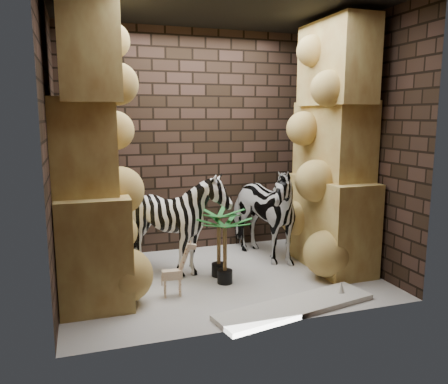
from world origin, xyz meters
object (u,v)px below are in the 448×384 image
object	(u,v)px
palm_back	(225,251)
surfboard	(296,307)
giraffe_toy	(172,269)
palm_front	(219,243)
zebra_right	(259,204)
zebra_left	(177,228)

from	to	relation	value
palm_back	surfboard	world-z (taller)	palm_back
giraffe_toy	palm_back	world-z (taller)	palm_back
giraffe_toy	palm_front	size ratio (longest dim) A/B	0.74
giraffe_toy	palm_front	xyz separation A→B (m)	(0.64, 0.42, 0.10)
giraffe_toy	palm_front	world-z (taller)	palm_front
palm_front	zebra_right	bearing A→B (deg)	33.93
palm_back	giraffe_toy	bearing A→B (deg)	-163.75
zebra_right	zebra_left	distance (m)	1.17
giraffe_toy	surfboard	size ratio (longest dim) A/B	0.36
zebra_right	palm_back	distance (m)	1.05
zebra_left	palm_back	size ratio (longest dim) A/B	1.64
zebra_right	palm_front	size ratio (longest dim) A/B	1.81
surfboard	zebra_right	bearing A→B (deg)	69.49
zebra_right	palm_back	size ratio (longest dim) A/B	1.94
palm_front	surfboard	xyz separation A→B (m)	(0.44, -1.10, -0.38)
palm_front	palm_back	size ratio (longest dim) A/B	1.07
palm_front	palm_back	bearing A→B (deg)	-90.88
zebra_right	zebra_left	size ratio (longest dim) A/B	1.18
zebra_right	giraffe_toy	xyz separation A→B (m)	(-1.32, -0.89, -0.43)
zebra_left	zebra_right	bearing A→B (deg)	8.87
palm_front	palm_back	xyz separation A→B (m)	(-0.00, -0.24, -0.03)
zebra_left	giraffe_toy	world-z (taller)	zebra_left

